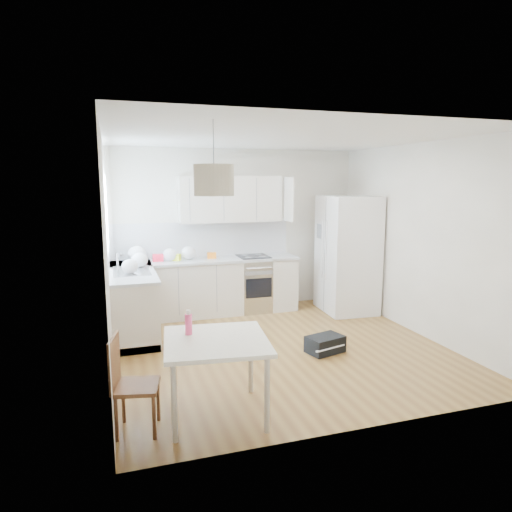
% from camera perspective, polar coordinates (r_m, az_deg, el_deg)
% --- Properties ---
extents(floor, '(4.20, 4.20, 0.00)m').
position_cam_1_polar(floor, '(6.15, 2.95, -11.33)').
color(floor, brown).
rests_on(floor, ground).
extents(ceiling, '(4.20, 4.20, 0.00)m').
position_cam_1_polar(ceiling, '(5.78, 3.18, 14.60)').
color(ceiling, white).
rests_on(ceiling, wall_back).
extents(wall_back, '(4.20, 0.00, 4.20)m').
position_cam_1_polar(wall_back, '(7.80, -2.41, 3.31)').
color(wall_back, beige).
rests_on(wall_back, floor).
extents(wall_left, '(0.00, 4.20, 4.20)m').
position_cam_1_polar(wall_left, '(5.44, -18.10, 0.21)').
color(wall_left, beige).
rests_on(wall_left, floor).
extents(wall_right, '(0.00, 4.20, 4.20)m').
position_cam_1_polar(wall_right, '(6.84, 19.76, 1.91)').
color(wall_right, beige).
rests_on(wall_right, floor).
extents(window_glassblock, '(0.02, 1.00, 1.00)m').
position_cam_1_polar(window_glassblock, '(6.54, -18.14, 5.21)').
color(window_glassblock, '#BFE0F9').
rests_on(window_glassblock, wall_left).
extents(cabinets_back, '(3.00, 0.60, 0.88)m').
position_cam_1_polar(cabinets_back, '(7.52, -6.18, -3.99)').
color(cabinets_back, beige).
rests_on(cabinets_back, floor).
extents(cabinets_left, '(0.60, 1.80, 0.88)m').
position_cam_1_polar(cabinets_left, '(6.81, -15.14, -5.70)').
color(cabinets_left, beige).
rests_on(cabinets_left, floor).
extents(counter_back, '(3.02, 0.64, 0.04)m').
position_cam_1_polar(counter_back, '(7.43, -6.24, -0.54)').
color(counter_back, silver).
rests_on(counter_back, cabinets_back).
extents(counter_left, '(0.64, 1.82, 0.04)m').
position_cam_1_polar(counter_left, '(6.71, -15.31, -1.90)').
color(counter_left, silver).
rests_on(counter_left, cabinets_left).
extents(backsplash_back, '(3.00, 0.01, 0.58)m').
position_cam_1_polar(backsplash_back, '(7.67, -6.72, 2.10)').
color(backsplash_back, white).
rests_on(backsplash_back, wall_back).
extents(backsplash_left, '(0.01, 1.80, 0.58)m').
position_cam_1_polar(backsplash_left, '(6.65, -17.95, 0.59)').
color(backsplash_left, white).
rests_on(backsplash_left, wall_left).
extents(upper_cabinets, '(1.70, 0.32, 0.75)m').
position_cam_1_polar(upper_cabinets, '(7.57, -3.22, 7.11)').
color(upper_cabinets, beige).
rests_on(upper_cabinets, wall_back).
extents(range_oven, '(0.50, 0.61, 0.88)m').
position_cam_1_polar(range_oven, '(7.72, -0.34, -3.60)').
color(range_oven, '#B8BABD').
rests_on(range_oven, floor).
extents(sink, '(0.50, 0.80, 0.16)m').
position_cam_1_polar(sink, '(6.65, -15.29, -1.86)').
color(sink, '#B8BABD').
rests_on(sink, counter_left).
extents(refrigerator, '(0.97, 1.02, 1.93)m').
position_cam_1_polar(refrigerator, '(7.76, 11.42, 0.23)').
color(refrigerator, white).
rests_on(refrigerator, floor).
extents(dining_table, '(1.04, 1.04, 0.74)m').
position_cam_1_polar(dining_table, '(4.29, -5.01, -11.31)').
color(dining_table, beige).
rests_on(dining_table, floor).
extents(dining_chair, '(0.43, 0.43, 0.87)m').
position_cam_1_polar(dining_chair, '(4.23, -14.65, -15.24)').
color(dining_chair, '#512D18').
rests_on(dining_chair, floor).
extents(drink_bottle, '(0.09, 0.09, 0.24)m').
position_cam_1_polar(drink_bottle, '(4.38, -8.44, -8.19)').
color(drink_bottle, '#EC4176').
rests_on(drink_bottle, dining_table).
extents(gym_bag, '(0.52, 0.41, 0.21)m').
position_cam_1_polar(gym_bag, '(6.01, 8.62, -10.83)').
color(gym_bag, black).
rests_on(gym_bag, floor).
extents(pendant_lamp, '(0.45, 0.45, 0.28)m').
position_cam_1_polar(pendant_lamp, '(4.08, -5.28, 9.43)').
color(pendant_lamp, '#BBAD90').
rests_on(pendant_lamp, ceiling).
extents(grocery_bag_a, '(0.28, 0.24, 0.25)m').
position_cam_1_polar(grocery_bag_a, '(7.34, -14.65, 0.25)').
color(grocery_bag_a, white).
rests_on(grocery_bag_a, counter_back).
extents(grocery_bag_b, '(0.22, 0.19, 0.20)m').
position_cam_1_polar(grocery_bag_b, '(7.34, -10.70, 0.17)').
color(grocery_bag_b, white).
rests_on(grocery_bag_b, counter_back).
extents(grocery_bag_c, '(0.24, 0.20, 0.22)m').
position_cam_1_polar(grocery_bag_c, '(7.40, -8.43, 0.38)').
color(grocery_bag_c, white).
rests_on(grocery_bag_c, counter_back).
extents(grocery_bag_d, '(0.24, 0.21, 0.22)m').
position_cam_1_polar(grocery_bag_d, '(6.89, -14.36, -0.48)').
color(grocery_bag_d, white).
rests_on(grocery_bag_d, counter_back).
extents(grocery_bag_e, '(0.22, 0.19, 0.20)m').
position_cam_1_polar(grocery_bag_e, '(6.46, -15.48, -1.25)').
color(grocery_bag_e, white).
rests_on(grocery_bag_e, counter_left).
extents(snack_orange, '(0.15, 0.11, 0.10)m').
position_cam_1_polar(snack_orange, '(7.48, -5.56, 0.08)').
color(snack_orange, orange).
rests_on(snack_orange, counter_back).
extents(snack_yellow, '(0.18, 0.17, 0.11)m').
position_cam_1_polar(snack_yellow, '(7.35, -10.04, -0.16)').
color(snack_yellow, yellow).
rests_on(snack_yellow, counter_back).
extents(snack_red, '(0.17, 0.11, 0.11)m').
position_cam_1_polar(snack_red, '(7.34, -12.16, -0.22)').
color(snack_red, red).
rests_on(snack_red, counter_back).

